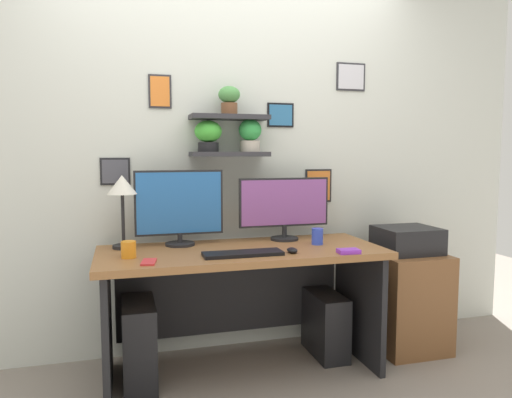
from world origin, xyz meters
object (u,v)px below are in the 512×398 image
Objects in this scene: monitor_right at (284,206)px; cell_phone at (149,262)px; keyboard at (243,254)px; scissors_tray at (349,251)px; monitor_left at (179,206)px; printer at (407,240)px; desk at (240,281)px; computer_tower_left at (139,343)px; coffee_mug at (129,249)px; desk_lamp at (122,191)px; computer_mouse at (292,250)px; pen_cup at (317,236)px; computer_tower_right at (325,324)px; drawer_cabinet at (405,300)px.

monitor_right is 1.01m from cell_phone.
keyboard is 3.67× the size of scissors_tray.
printer is (1.49, -0.15, -0.25)m from monitor_left.
cell_phone is (-0.55, -0.27, 0.21)m from desk.
computer_tower_left is (-1.75, -0.06, -0.50)m from printer.
desk_lamp is at bearing 95.04° from coffee_mug.
computer_mouse is 1.00× the size of coffee_mug.
monitor_left is at bearing 165.52° from pen_cup.
cell_phone is at bearing -77.06° from computer_tower_left.
desk_lamp is at bearing 169.86° from pen_cup.
computer_tower_right is (1.25, -0.12, -0.88)m from desk_lamp.
computer_tower_left is (-0.56, 0.18, -0.52)m from keyboard.
desk_lamp reaches higher than scissors_tray.
scissors_tray reaches higher than cell_phone.
desk is at bearing 4.22° from computer_tower_left.
desk_lamp reaches higher than computer_mouse.
pen_cup is 0.61m from computer_tower_right.
monitor_left reaches higher than pen_cup.
monitor_left is at bearing 38.24° from computer_tower_left.
computer_tower_right is (-0.57, 0.03, -0.53)m from printer.
coffee_mug is at bearing -175.89° from printer.
desk_lamp is (-0.91, 0.40, 0.32)m from computer_mouse.
computer_mouse reaches higher than desk.
keyboard reaches higher than drawer_cabinet.
scissors_tray is at bearing -150.10° from printer.
monitor_right is at bearing 169.45° from drawer_cabinet.
drawer_cabinet is 1.75m from computer_tower_left.
computer_mouse is at bearing -7.80° from coffee_mug.
keyboard reaches higher than desk.
monitor_right is (0.67, -0.00, -0.02)m from monitor_left.
pen_cup is 0.26× the size of printer.
desk is 3.83× the size of desk_lamp.
pen_cup reaches higher than computer_tower_right.
keyboard is 4.40× the size of pen_cup.
desk_lamp is (-0.33, -0.01, 0.10)m from monitor_left.
keyboard is at bearing 14.23° from cell_phone.
drawer_cabinet is (0.60, 0.35, -0.44)m from scissors_tray.
keyboard is 0.79m from computer_tower_left.
desk_lamp reaches higher than desk.
drawer_cabinet is at bearing -4.58° from desk_lamp.
computer_mouse is 0.21× the size of desk_lamp.
drawer_cabinet is (0.67, 0.06, -0.48)m from pen_cup.
monitor_right is 1.38× the size of desk_lamp.
computer_mouse is 0.19× the size of computer_tower_left.
pen_cup is at bearing -10.14° from desk_lamp.
cell_phone is at bearing -177.76° from computer_mouse.
desk is 2.55× the size of drawer_cabinet.
pen_cup is (1.12, 0.07, 0.01)m from coffee_mug.
pen_cup is (1.15, -0.21, -0.29)m from desk_lamp.
pen_cup is at bearing -174.92° from drawer_cabinet.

